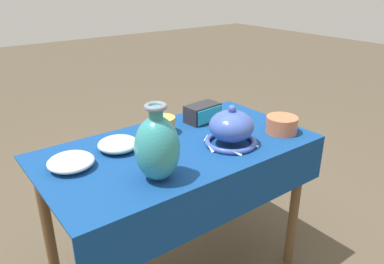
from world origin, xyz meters
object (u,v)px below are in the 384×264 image
vase_tall_bulbous (157,147)px  bowl_shallow_ivory (71,162)px  vase_dome_bell (231,129)px  pot_squat_ochre (163,125)px  pot_squat_terracotta (282,125)px  mosaic_tile_box (203,113)px  bowl_shallow_celadon (118,144)px

vase_tall_bulbous → bowl_shallow_ivory: vase_tall_bulbous is taller
vase_dome_bell → bowl_shallow_ivory: vase_dome_bell is taller
vase_dome_bell → bowl_shallow_ivory: bearing=161.7°
pot_squat_ochre → vase_tall_bulbous: bearing=-125.3°
vase_tall_bulbous → vase_dome_bell: size_ratio=1.19×
pot_squat_terracotta → bowl_shallow_ivory: bearing=164.6°
mosaic_tile_box → bowl_shallow_ivory: 0.67m
vase_tall_bulbous → bowl_shallow_celadon: vase_tall_bulbous is taller
vase_dome_bell → mosaic_tile_box: (0.07, 0.27, -0.03)m
vase_dome_bell → pot_squat_terracotta: vase_dome_bell is taller
bowl_shallow_celadon → vase_dome_bell: bearing=-30.8°
vase_dome_bell → bowl_shallow_ivory: 0.62m
bowl_shallow_celadon → pot_squat_ochre: 0.23m
pot_squat_terracotta → mosaic_tile_box: bearing=121.1°
pot_squat_ochre → pot_squat_terracotta: bearing=-36.3°
pot_squat_ochre → mosaic_tile_box: bearing=1.9°
vase_dome_bell → pot_squat_terracotta: size_ratio=1.65×
bowl_shallow_celadon → mosaic_tile_box: bearing=5.4°
vase_dome_bell → mosaic_tile_box: size_ratio=1.31×
bowl_shallow_ivory → pot_squat_ochre: bearing=9.2°
bowl_shallow_ivory → pot_squat_ochre: size_ratio=1.51×
mosaic_tile_box → pot_squat_ochre: mosaic_tile_box is taller
bowl_shallow_celadon → pot_squat_ochre: bearing=8.7°
vase_tall_bulbous → mosaic_tile_box: (0.45, 0.33, -0.08)m
vase_tall_bulbous → pot_squat_ochre: size_ratio=2.43×
pot_squat_terracotta → vase_dome_bell: bearing=171.3°
vase_dome_bell → bowl_shallow_celadon: size_ratio=1.40×
bowl_shallow_ivory → pot_squat_ochre: (0.43, 0.07, 0.01)m
pot_squat_terracotta → pot_squat_ochre: bearing=143.7°
vase_tall_bulbous → vase_dome_bell: 0.39m
bowl_shallow_ivory → pot_squat_ochre: 0.44m
pot_squat_terracotta → vase_tall_bulbous: bearing=-178.7°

